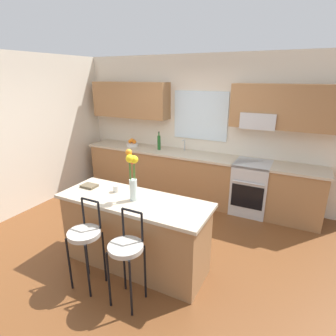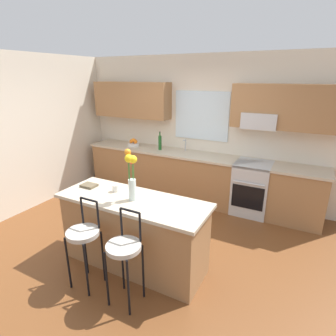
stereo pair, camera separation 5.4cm
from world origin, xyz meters
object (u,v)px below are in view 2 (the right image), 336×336
object	(u,v)px
oven_range	(251,188)
fruit_bowl_oranges	(134,143)
bar_stool_near	(84,237)
flower_vase	(131,173)
cookbook	(89,185)
bottle_olive_oil	(160,142)
bar_stool_middle	(124,251)
kitchen_island	(134,232)
mug_ceramic	(115,188)

from	to	relation	value
oven_range	fruit_bowl_oranges	bearing A→B (deg)	179.31
bar_stool_near	flower_vase	distance (m)	0.88
oven_range	cookbook	size ratio (longest dim) A/B	4.60
fruit_bowl_oranges	bottle_olive_oil	size ratio (longest dim) A/B	0.67
flower_vase	bar_stool_middle	bearing A→B (deg)	-64.60
flower_vase	kitchen_island	bearing A→B (deg)	133.83
flower_vase	bottle_olive_oil	distance (m)	2.34
kitchen_island	bar_stool_middle	size ratio (longest dim) A/B	1.81
oven_range	kitchen_island	world-z (taller)	same
cookbook	kitchen_island	bearing A→B (deg)	-3.71
kitchen_island	bottle_olive_oil	bearing A→B (deg)	110.93
bar_stool_near	fruit_bowl_oranges	distance (m)	2.99
mug_ceramic	cookbook	xyz separation A→B (m)	(-0.41, -0.04, -0.03)
bar_stool_near	bottle_olive_oil	xyz separation A→B (m)	(-0.55, 2.71, 0.43)
bar_stool_middle	fruit_bowl_oranges	distance (m)	3.24
bar_stool_middle	bottle_olive_oil	world-z (taller)	bottle_olive_oil
flower_vase	mug_ceramic	distance (m)	0.46
bar_stool_middle	cookbook	bearing A→B (deg)	148.87
cookbook	bar_stool_middle	bearing A→B (deg)	-31.13
bottle_olive_oil	flower_vase	bearing A→B (deg)	-68.79
oven_range	kitchen_island	xyz separation A→B (m)	(-1.02, -2.13, 0.00)
fruit_bowl_oranges	bottle_olive_oil	xyz separation A→B (m)	(0.64, -0.01, 0.09)
flower_vase	mug_ceramic	xyz separation A→B (m)	(-0.33, 0.10, -0.30)
mug_ceramic	cookbook	world-z (taller)	mug_ceramic
oven_range	cookbook	world-z (taller)	cookbook
kitchen_island	flower_vase	bearing A→B (deg)	-46.17
bottle_olive_oil	mug_ceramic	bearing A→B (deg)	-76.12
kitchen_island	cookbook	xyz separation A→B (m)	(-0.73, 0.05, 0.47)
flower_vase	bottle_olive_oil	bearing A→B (deg)	111.21
kitchen_island	bar_stool_middle	xyz separation A→B (m)	(0.28, -0.56, 0.17)
bar_stool_middle	fruit_bowl_oranges	xyz separation A→B (m)	(-1.74, 2.72, 0.34)
mug_ceramic	fruit_bowl_oranges	xyz separation A→B (m)	(-1.15, 2.08, 0.01)
kitchen_island	mug_ceramic	world-z (taller)	mug_ceramic
bar_stool_near	bar_stool_middle	xyz separation A→B (m)	(0.55, 0.00, 0.00)
kitchen_island	bar_stool_middle	distance (m)	0.65
cookbook	bar_stool_near	bearing A→B (deg)	-53.27
flower_vase	cookbook	bearing A→B (deg)	174.78
mug_ceramic	fruit_bowl_oranges	world-z (taller)	fruit_bowl_oranges
kitchen_island	fruit_bowl_oranges	xyz separation A→B (m)	(-1.46, 2.16, 0.51)
oven_range	bottle_olive_oil	xyz separation A→B (m)	(-1.84, 0.02, 0.61)
bar_stool_near	fruit_bowl_oranges	xyz separation A→B (m)	(-1.19, 2.72, 0.34)
cookbook	fruit_bowl_oranges	bearing A→B (deg)	109.20
bar_stool_near	mug_ceramic	size ratio (longest dim) A/B	11.58
bar_stool_near	mug_ceramic	xyz separation A→B (m)	(-0.04, 0.64, 0.33)
oven_range	bar_stool_middle	world-z (taller)	bar_stool_middle
oven_range	bar_stool_near	size ratio (longest dim) A/B	0.88
oven_range	bottle_olive_oil	bearing A→B (deg)	179.23
bar_stool_middle	cookbook	xyz separation A→B (m)	(-1.00, 0.60, 0.30)
mug_ceramic	bottle_olive_oil	size ratio (longest dim) A/B	0.25
bar_stool_middle	flower_vase	size ratio (longest dim) A/B	1.68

